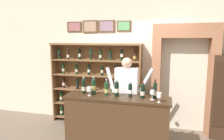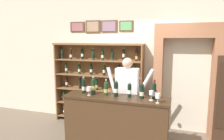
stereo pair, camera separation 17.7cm
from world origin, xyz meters
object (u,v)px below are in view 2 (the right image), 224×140
Objects in this scene: wine_shelf at (98,82)px; wine_glass_right at (151,93)px; tasting_bottle_chianti at (154,91)px; tasting_bottle_grappa at (129,90)px; wine_glass_spare at (89,89)px; tasting_counter at (116,125)px; shopkeeper at (127,90)px; tasting_bottle_brunello at (142,91)px; tasting_bottle_prosecco at (93,86)px; tasting_bottle_rosso at (84,86)px; wine_glass_center at (158,96)px; tasting_bottle_super_tuscan at (116,89)px; tasting_bottle_bianco at (106,88)px.

wine_shelf is 13.60× the size of wine_glass_right.
tasting_bottle_grappa is at bearing -178.11° from tasting_bottle_chianti.
wine_shelf is 1.88m from wine_glass_right.
wine_glass_spare is at bearing -177.84° from wine_glass_right.
wine_shelf is 1.31m from wine_glass_spare.
wine_shelf reaches higher than tasting_counter.
wine_shelf is at bearing 143.11° from shopkeeper.
tasting_bottle_brunello is at bearing -174.01° from tasting_bottle_chianti.
tasting_counter is at bearing -56.12° from wine_shelf.
tasting_bottle_prosecco is 1.00× the size of tasting_bottle_chianti.
tasting_bottle_rosso is 1.93× the size of wine_glass_spare.
wine_glass_center is (0.65, -0.68, 0.12)m from shopkeeper.
tasting_bottle_chianti reaches higher than wine_glass_spare.
tasting_bottle_chianti is at bearing 6.16° from tasting_counter.
wine_shelf is 6.73× the size of tasting_bottle_chianti.
wine_glass_center is (0.50, -0.19, -0.01)m from tasting_bottle_grappa.
tasting_counter is at bearing 169.24° from wine_glass_center.
tasting_bottle_bianco is at bearing 173.65° from tasting_bottle_super_tuscan.
shopkeeper is (0.88, -0.66, 0.04)m from wine_shelf.
tasting_bottle_brunello is at bearing 146.58° from wine_glass_center.
shopkeeper is 6.32× the size of tasting_bottle_grappa.
tasting_bottle_prosecco is at bearing 177.17° from tasting_bottle_super_tuscan.
tasting_bottle_rosso reaches higher than wine_glass_right.
tasting_bottle_super_tuscan is at bearing -176.65° from tasting_bottle_chianti.
tasting_bottle_prosecco is at bearing -179.13° from tasting_bottle_chianti.
tasting_bottle_super_tuscan is at bearing 102.04° from tasting_counter.
tasting_bottle_brunello reaches higher than tasting_counter.
tasting_bottle_grappa reaches higher than wine_glass_spare.
wine_shelf reaches higher than tasting_bottle_grappa.
tasting_bottle_super_tuscan is at bearing -2.94° from tasting_bottle_rosso.
wine_shelf is at bearing 139.28° from wine_glass_right.
wine_shelf reaches higher than shopkeeper.
wine_glass_spare is at bearing -173.44° from tasting_bottle_brunello.
tasting_bottle_bianco is 0.19m from tasting_bottle_super_tuscan.
wine_glass_spare is at bearing -75.59° from wine_shelf.
shopkeeper is at bearing 61.11° from tasting_bottle_bianco.
wine_glass_center is (1.17, -0.19, -0.04)m from tasting_bottle_prosecco.
tasting_counter is at bearing -14.95° from tasting_bottle_bianco.
tasting_bottle_super_tuscan is (-0.01, 0.03, 0.67)m from tasting_counter.
tasting_bottle_grappa is at bearing 5.93° from tasting_bottle_super_tuscan.
tasting_bottle_super_tuscan is at bearing -6.35° from tasting_bottle_bianco.
tasting_bottle_rosso reaches higher than tasting_bottle_bianco.
wine_glass_spare is (-0.29, -0.11, -0.02)m from tasting_bottle_bianco.
tasting_bottle_super_tuscan is at bearing 166.97° from wine_glass_center.
tasting_bottle_bianco reaches higher than wine_glass_spare.
tasting_bottle_super_tuscan is 0.89× the size of tasting_bottle_chianti.
tasting_bottle_rosso reaches higher than tasting_bottle_brunello.
tasting_bottle_chianti reaches higher than tasting_bottle_brunello.
tasting_bottle_bianco is 1.84× the size of wine_glass_center.
shopkeeper is at bearing 133.77° from wine_glass_center.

